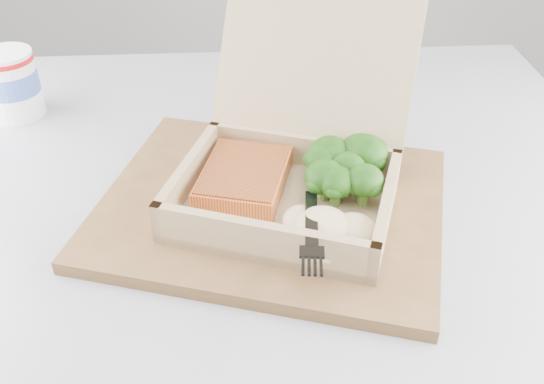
# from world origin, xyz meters

# --- Properties ---
(cafe_table) EXTENTS (1.00, 1.00, 0.76)m
(cafe_table) POSITION_xyz_m (0.54, 0.51, 0.56)
(cafe_table) COLOR black
(cafe_table) RESTS_ON floor
(serving_tray) EXTENTS (0.39, 0.33, 0.02)m
(serving_tray) POSITION_xyz_m (0.55, 0.53, 0.77)
(serving_tray) COLOR brown
(serving_tray) RESTS_ON cafe_table
(takeout_container) EXTENTS (0.26, 0.29, 0.18)m
(takeout_container) POSITION_xyz_m (0.57, 0.55, 0.82)
(takeout_container) COLOR tan
(takeout_container) RESTS_ON serving_tray
(salmon_fillet) EXTENTS (0.10, 0.12, 0.02)m
(salmon_fillet) POSITION_xyz_m (0.52, 0.53, 0.80)
(salmon_fillet) COLOR orange
(salmon_fillet) RESTS_ON takeout_container
(broccoli_pile) EXTENTS (0.11, 0.11, 0.04)m
(broccoli_pile) POSITION_xyz_m (0.62, 0.54, 0.80)
(broccoli_pile) COLOR #2A6616
(broccoli_pile) RESTS_ON takeout_container
(mashed_potatoes) EXTENTS (0.09, 0.08, 0.03)m
(mashed_potatoes) POSITION_xyz_m (0.60, 0.46, 0.80)
(mashed_potatoes) COLOR #D5BC8A
(mashed_potatoes) RESTS_ON takeout_container
(plastic_fork) EXTENTS (0.02, 0.15, 0.02)m
(plastic_fork) POSITION_xyz_m (0.59, 0.48, 0.81)
(plastic_fork) COLOR black
(plastic_fork) RESTS_ON mashed_potatoes
(paper_cup) EXTENTS (0.07, 0.07, 0.09)m
(paper_cup) POSITION_xyz_m (0.19, 0.71, 0.81)
(paper_cup) COLOR white
(paper_cup) RESTS_ON cafe_table
(receipt) EXTENTS (0.10, 0.14, 0.00)m
(receipt) POSITION_xyz_m (0.54, 0.73, 0.76)
(receipt) COLOR white
(receipt) RESTS_ON cafe_table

